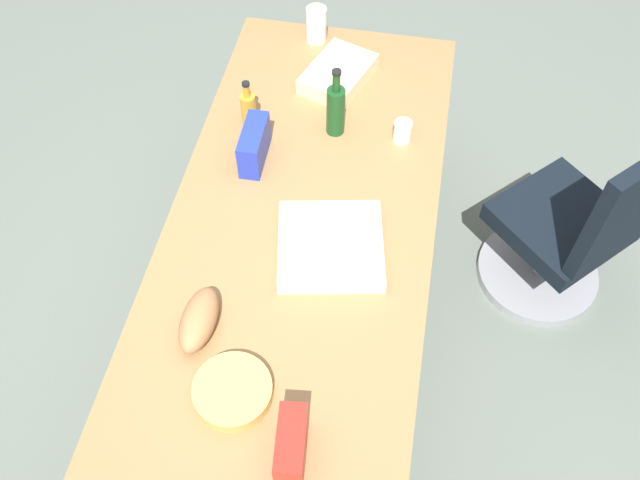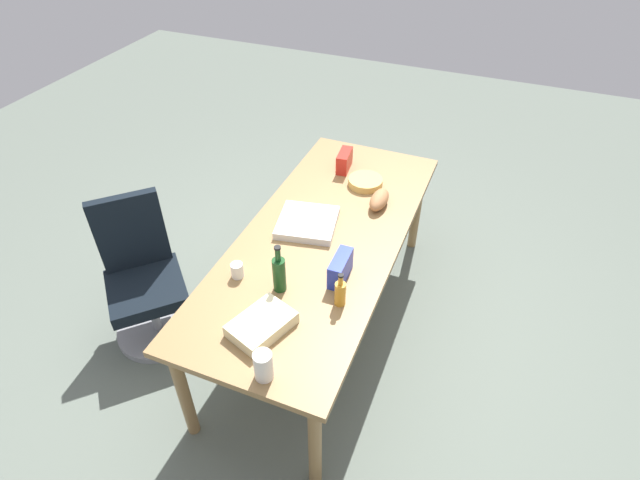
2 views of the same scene
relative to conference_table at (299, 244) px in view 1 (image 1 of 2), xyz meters
name	(u,v)px [view 1 (image 1 of 2)]	position (x,y,z in m)	size (l,w,h in m)	color
ground_plane	(303,337)	(0.00, 0.00, -0.72)	(10.00, 10.00, 0.00)	#5E685D
conference_table	(299,244)	(0.00, 0.00, 0.00)	(2.32, 0.96, 0.80)	olive
office_chair	(569,236)	(-0.48, 1.07, -0.33)	(0.68, 0.68, 1.02)	gray
pizza_box	(330,246)	(0.06, 0.13, 0.10)	(0.36, 0.36, 0.05)	silver
chip_bag_red	(291,445)	(0.78, 0.14, 0.15)	(0.20, 0.08, 0.14)	red
chip_bowl	(233,391)	(0.64, -0.07, 0.10)	(0.24, 0.24, 0.05)	#D8A852
paper_cup	(402,131)	(-0.52, 0.31, 0.12)	(0.07, 0.07, 0.09)	white
dressing_bottle	(248,108)	(-0.50, -0.30, 0.16)	(0.06, 0.06, 0.21)	#C68826
sheet_cake	(338,74)	(-0.81, 0.01, 0.11)	(0.32, 0.22, 0.07)	beige
chip_bag_blue	(254,145)	(-0.31, -0.23, 0.15)	(0.22, 0.08, 0.15)	#2134B0
mayo_jar	(316,25)	(-1.06, -0.13, 0.16)	(0.09, 0.09, 0.16)	white
wine_bottle	(336,109)	(-0.52, 0.04, 0.19)	(0.09, 0.09, 0.30)	#16431C
bread_loaf	(199,320)	(0.43, -0.23, 0.13)	(0.24, 0.11, 0.10)	#A56E44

